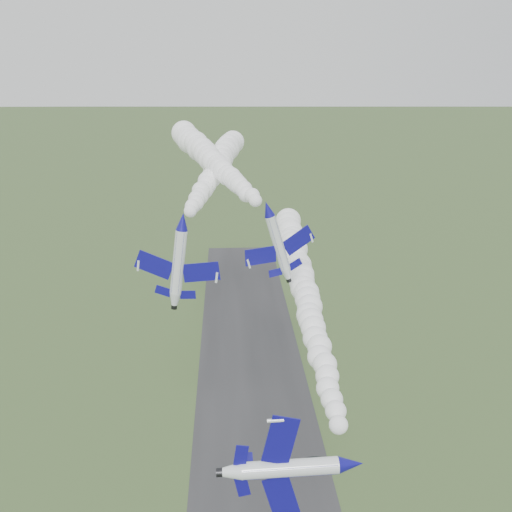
{
  "coord_description": "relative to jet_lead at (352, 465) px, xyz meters",
  "views": [
    {
      "loc": [
        -5.06,
        -47.56,
        65.52
      ],
      "look_at": [
        -1.59,
        17.41,
        43.94
      ],
      "focal_mm": 40.0,
      "sensor_mm": 36.0,
      "label": 1
    }
  ],
  "objects": [
    {
      "name": "jet_pair_left",
      "position": [
        -15.85,
        31.83,
        12.96
      ],
      "size": [
        11.31,
        13.56,
        3.5
      ],
      "rotation": [
        0.0,
        0.14,
        -0.12
      ],
      "color": "white"
    },
    {
      "name": "smoke_trail_jet_lead",
      "position": [
        0.49,
        34.18,
        2.2
      ],
      "size": [
        4.95,
        62.05,
        4.74
      ],
      "primitive_type": null,
      "rotation": [
        0.0,
        0.0,
        0.0
      ],
      "color": "white"
    },
    {
      "name": "jet_lead",
      "position": [
        0.0,
        0.0,
        0.0
      ],
      "size": [
        3.09,
        12.41,
        10.28
      ],
      "rotation": [
        0.0,
        1.54,
        0.0
      ],
      "color": "white"
    },
    {
      "name": "smoke_trail_jet_pair_right",
      "position": [
        -12.5,
        61.08,
        16.26
      ],
      "size": [
        19.93,
        54.89,
        5.35
      ],
      "primitive_type": null,
      "rotation": [
        0.0,
        0.0,
        0.27
      ],
      "color": "white"
    },
    {
      "name": "jet_pair_right",
      "position": [
        -4.83,
        31.72,
        14.52
      ],
      "size": [
        9.69,
        11.78,
        3.77
      ],
      "rotation": [
        0.0,
        -0.3,
        0.27
      ],
      "color": "white"
    },
    {
      "name": "smoke_trail_jet_pair_left",
      "position": [
        -11.9,
        65.13,
        14.25
      ],
      "size": [
        12.17,
        60.41,
        5.17
      ],
      "primitive_type": null,
      "rotation": [
        0.0,
        0.0,
        -0.12
      ],
      "color": "white"
    },
    {
      "name": "runway",
      "position": [
        -5.11,
        38.09,
        -33.7
      ],
      "size": [
        24.0,
        260.0,
        0.04
      ],
      "primitive_type": "cube",
      "color": "#2B2B2D",
      "rests_on": "ground"
    }
  ]
}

